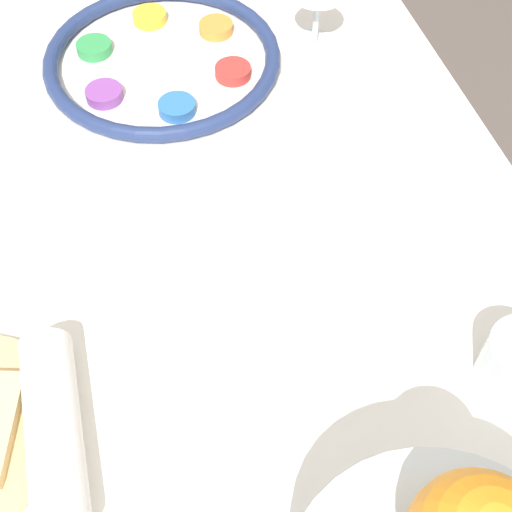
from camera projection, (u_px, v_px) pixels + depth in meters
ground_plane at (216, 492)px, 1.38m from camera, size 8.00×8.00×0.00m
dining_table at (204, 407)px, 1.07m from camera, size 1.60×0.80×0.77m
seder_plate at (163, 61)px, 0.93m from camera, size 0.31×0.31×0.03m
napkin_roll at (53, 428)px, 0.62m from camera, size 0.18×0.05×0.05m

